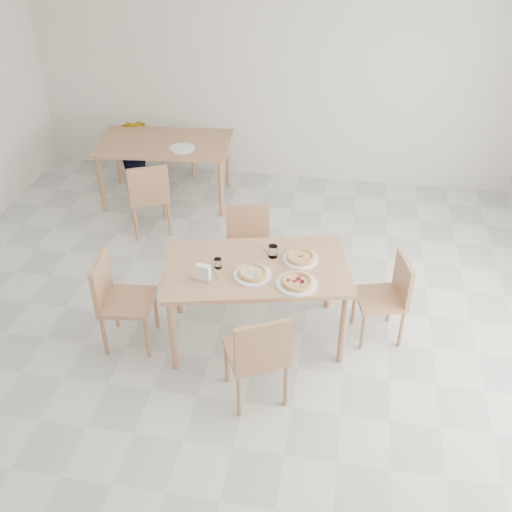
% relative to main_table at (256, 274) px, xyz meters
% --- Properties ---
extents(main_table, '(1.67, 1.18, 0.75)m').
position_rel_main_table_xyz_m(main_table, '(0.00, 0.00, 0.00)').
color(main_table, tan).
rests_on(main_table, ground).
extents(chair_south, '(0.58, 0.58, 0.87)m').
position_rel_main_table_xyz_m(chair_south, '(0.15, -0.74, -0.16)').
color(chair_south, '#AF7D57').
rests_on(chair_south, ground).
extents(chair_north, '(0.49, 0.49, 0.83)m').
position_rel_main_table_xyz_m(chair_north, '(-0.20, 0.74, -0.19)').
color(chair_north, '#AF7D57').
rests_on(chair_north, ground).
extents(chair_west, '(0.47, 0.47, 0.86)m').
position_rel_main_table_xyz_m(chair_west, '(-1.13, -0.26, -0.17)').
color(chair_west, '#AF7D57').
rests_on(chair_west, ground).
extents(chair_east, '(0.48, 0.48, 0.79)m').
position_rel_main_table_xyz_m(chair_east, '(1.11, 0.21, -0.21)').
color(chair_east, '#AF7D57').
rests_on(chair_east, ground).
extents(plate_margherita, '(0.30, 0.30, 0.02)m').
position_rel_main_table_xyz_m(plate_margherita, '(0.35, 0.15, 0.09)').
color(plate_margherita, white).
rests_on(plate_margherita, main_table).
extents(plate_mushroom, '(0.31, 0.31, 0.02)m').
position_rel_main_table_xyz_m(plate_mushroom, '(-0.00, -0.14, 0.09)').
color(plate_mushroom, white).
rests_on(plate_mushroom, main_table).
extents(plate_pepperoni, '(0.33, 0.33, 0.02)m').
position_rel_main_table_xyz_m(plate_pepperoni, '(0.36, -0.20, 0.09)').
color(plate_pepperoni, white).
rests_on(plate_pepperoni, main_table).
extents(pizza_margherita, '(0.27, 0.27, 0.03)m').
position_rel_main_table_xyz_m(pizza_margherita, '(0.35, 0.15, 0.11)').
color(pizza_margherita, '#ECB76F').
rests_on(pizza_margherita, plate_margherita).
extents(pizza_mushroom, '(0.25, 0.25, 0.03)m').
position_rel_main_table_xyz_m(pizza_mushroom, '(-0.00, -0.14, 0.11)').
color(pizza_mushroom, '#ECB76F').
rests_on(pizza_mushroom, plate_mushroom).
extents(pizza_pepperoni, '(0.27, 0.27, 0.03)m').
position_rel_main_table_xyz_m(pizza_pepperoni, '(0.36, -0.20, 0.11)').
color(pizza_pepperoni, '#ECB76F').
rests_on(pizza_pepperoni, plate_pepperoni).
extents(tumbler_a, '(0.08, 0.08, 0.10)m').
position_rel_main_table_xyz_m(tumbler_a, '(0.12, 0.16, 0.13)').
color(tumbler_a, white).
rests_on(tumbler_a, main_table).
extents(tumbler_b, '(0.06, 0.06, 0.08)m').
position_rel_main_table_xyz_m(tumbler_b, '(-0.30, -0.07, 0.12)').
color(tumbler_b, white).
rests_on(tumbler_b, main_table).
extents(napkin_holder, '(0.13, 0.08, 0.14)m').
position_rel_main_table_xyz_m(napkin_holder, '(-0.38, -0.25, 0.15)').
color(napkin_holder, silver).
rests_on(napkin_holder, main_table).
extents(fork_a, '(0.08, 0.16, 0.01)m').
position_rel_main_table_xyz_m(fork_a, '(-0.29, -0.17, 0.08)').
color(fork_a, silver).
rests_on(fork_a, main_table).
extents(fork_b, '(0.10, 0.15, 0.01)m').
position_rel_main_table_xyz_m(fork_b, '(0.04, 0.24, 0.08)').
color(fork_b, silver).
rests_on(fork_b, main_table).
extents(second_table, '(1.61, 1.02, 0.75)m').
position_rel_main_table_xyz_m(second_table, '(-1.48, 2.30, 0.00)').
color(second_table, '#AF7D57').
rests_on(second_table, ground).
extents(chair_back_s, '(0.57, 0.57, 0.86)m').
position_rel_main_table_xyz_m(chair_back_s, '(-1.43, 1.49, -0.17)').
color(chair_back_s, '#AF7D57').
rests_on(chair_back_s, ground).
extents(chair_back_n, '(0.51, 0.51, 0.87)m').
position_rel_main_table_xyz_m(chair_back_n, '(-1.56, 3.12, -0.16)').
color(chair_back_n, '#AF7D57').
rests_on(chair_back_n, ground).
extents(plate_empty, '(0.28, 0.28, 0.02)m').
position_rel_main_table_xyz_m(plate_empty, '(-1.22, 2.13, 0.09)').
color(plate_empty, white).
rests_on(plate_empty, second_table).
extents(potted_plant, '(0.53, 0.47, 0.82)m').
position_rel_main_table_xyz_m(potted_plant, '(-2.04, 2.80, -0.26)').
color(potted_plant, '#1D6221').
rests_on(potted_plant, ground).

